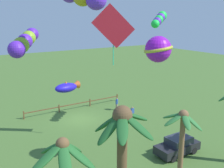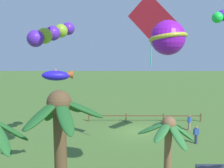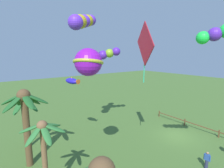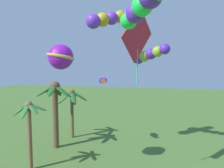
{
  "view_description": "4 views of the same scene",
  "coord_description": "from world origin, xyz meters",
  "px_view_note": "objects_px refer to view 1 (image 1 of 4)",
  "views": [
    {
      "loc": [
        12.42,
        25.87,
        11.3
      ],
      "look_at": [
        0.8,
        7.73,
        5.89
      ],
      "focal_mm": 43.33,
      "sensor_mm": 36.0,
      "label": 1
    },
    {
      "loc": [
        2.5,
        26.51,
        8.82
      ],
      "look_at": [
        2.62,
        8.34,
        6.09
      ],
      "focal_mm": 44.06,
      "sensor_mm": 36.0,
      "label": 2
    },
    {
      "loc": [
        -10.14,
        17.32,
        9.59
      ],
      "look_at": [
        1.43,
        8.57,
        7.03
      ],
      "focal_mm": 26.93,
      "sensor_mm": 36.0,
      "label": 3
    },
    {
      "loc": [
        -15.18,
        4.86,
        8.7
      ],
      "look_at": [
        2.7,
        8.73,
        6.88
      ],
      "focal_mm": 35.12,
      "sensor_mm": 36.0,
      "label": 4
    }
  ],
  "objects_px": {
    "palm_tree_3": "(122,140)",
    "spectator_1": "(132,113)",
    "parked_car_0": "(178,146)",
    "kite_tube_0": "(24,42)",
    "kite_diamond_4": "(113,27)",
    "kite_tube_3": "(159,19)",
    "palm_tree_2": "(63,164)",
    "palm_tree_1": "(182,132)",
    "kite_ball_5": "(158,49)",
    "spectator_0": "(117,104)",
    "kite_fish_1": "(67,87)"
  },
  "relations": [
    {
      "from": "palm_tree_3",
      "to": "spectator_0",
      "type": "height_order",
      "value": "palm_tree_3"
    },
    {
      "from": "parked_car_0",
      "to": "palm_tree_3",
      "type": "bearing_deg",
      "value": 23.83
    },
    {
      "from": "palm_tree_3",
      "to": "kite_tube_0",
      "type": "height_order",
      "value": "kite_tube_0"
    },
    {
      "from": "kite_ball_5",
      "to": "palm_tree_1",
      "type": "bearing_deg",
      "value": 81.64
    },
    {
      "from": "palm_tree_1",
      "to": "kite_diamond_4",
      "type": "distance_m",
      "value": 10.61
    },
    {
      "from": "palm_tree_2",
      "to": "spectator_0",
      "type": "distance_m",
      "value": 20.37
    },
    {
      "from": "palm_tree_2",
      "to": "kite_tube_0",
      "type": "relative_size",
      "value": 1.52
    },
    {
      "from": "spectator_1",
      "to": "kite_tube_3",
      "type": "bearing_deg",
      "value": 121.33
    },
    {
      "from": "palm_tree_1",
      "to": "palm_tree_2",
      "type": "height_order",
      "value": "palm_tree_2"
    },
    {
      "from": "spectator_0",
      "to": "kite_ball_5",
      "type": "distance_m",
      "value": 15.64
    },
    {
      "from": "spectator_1",
      "to": "kite_tube_3",
      "type": "distance_m",
      "value": 10.55
    },
    {
      "from": "kite_tube_0",
      "to": "kite_diamond_4",
      "type": "relative_size",
      "value": 0.72
    },
    {
      "from": "kite_diamond_4",
      "to": "kite_ball_5",
      "type": "height_order",
      "value": "kite_diamond_4"
    },
    {
      "from": "palm_tree_3",
      "to": "kite_tube_3",
      "type": "relative_size",
      "value": 2.28
    },
    {
      "from": "parked_car_0",
      "to": "kite_diamond_4",
      "type": "distance_m",
      "value": 11.37
    },
    {
      "from": "spectator_1",
      "to": "kite_diamond_4",
      "type": "xyz_separation_m",
      "value": [
        4.53,
        3.09,
        9.61
      ]
    },
    {
      "from": "palm_tree_3",
      "to": "kite_tube_3",
      "type": "xyz_separation_m",
      "value": [
        -10.98,
        -9.54,
        6.11
      ]
    },
    {
      "from": "palm_tree_1",
      "to": "kite_tube_3",
      "type": "relative_size",
      "value": 1.89
    },
    {
      "from": "spectator_0",
      "to": "kite_fish_1",
      "type": "relative_size",
      "value": 0.81
    },
    {
      "from": "kite_ball_5",
      "to": "palm_tree_2",
      "type": "bearing_deg",
      "value": 18.1
    },
    {
      "from": "spectator_1",
      "to": "kite_diamond_4",
      "type": "height_order",
      "value": "kite_diamond_4"
    },
    {
      "from": "spectator_1",
      "to": "kite_diamond_4",
      "type": "bearing_deg",
      "value": 34.32
    },
    {
      "from": "palm_tree_1",
      "to": "kite_tube_3",
      "type": "xyz_separation_m",
      "value": [
        -6.23,
        -9.4,
        6.85
      ]
    },
    {
      "from": "palm_tree_2",
      "to": "spectator_1",
      "type": "height_order",
      "value": "palm_tree_2"
    },
    {
      "from": "palm_tree_1",
      "to": "parked_car_0",
      "type": "height_order",
      "value": "palm_tree_1"
    },
    {
      "from": "spectator_1",
      "to": "kite_tube_3",
      "type": "xyz_separation_m",
      "value": [
        -1.37,
        2.26,
        10.21
      ]
    },
    {
      "from": "palm_tree_3",
      "to": "parked_car_0",
      "type": "distance_m",
      "value": 9.92
    },
    {
      "from": "palm_tree_2",
      "to": "palm_tree_3",
      "type": "height_order",
      "value": "palm_tree_3"
    },
    {
      "from": "kite_diamond_4",
      "to": "kite_tube_3",
      "type": "bearing_deg",
      "value": -171.96
    },
    {
      "from": "parked_car_0",
      "to": "kite_ball_5",
      "type": "distance_m",
      "value": 8.89
    },
    {
      "from": "parked_car_0",
      "to": "spectator_1",
      "type": "bearing_deg",
      "value": -99.52
    },
    {
      "from": "parked_car_0",
      "to": "kite_tube_0",
      "type": "bearing_deg",
      "value": -27.6
    },
    {
      "from": "palm_tree_3",
      "to": "spectator_1",
      "type": "bearing_deg",
      "value": -129.15
    },
    {
      "from": "palm_tree_1",
      "to": "palm_tree_3",
      "type": "bearing_deg",
      "value": 1.73
    },
    {
      "from": "kite_fish_1",
      "to": "parked_car_0",
      "type": "bearing_deg",
      "value": 173.3
    },
    {
      "from": "palm_tree_3",
      "to": "spectator_1",
      "type": "height_order",
      "value": "palm_tree_3"
    },
    {
      "from": "palm_tree_3",
      "to": "kite_tube_3",
      "type": "distance_m",
      "value": 15.78
    },
    {
      "from": "palm_tree_3",
      "to": "kite_tube_0",
      "type": "bearing_deg",
      "value": -75.73
    },
    {
      "from": "kite_fish_1",
      "to": "kite_tube_3",
      "type": "distance_m",
      "value": 13.55
    },
    {
      "from": "palm_tree_3",
      "to": "spectator_1",
      "type": "xyz_separation_m",
      "value": [
        -9.61,
        -11.8,
        -4.1
      ]
    },
    {
      "from": "spectator_0",
      "to": "kite_fish_1",
      "type": "bearing_deg",
      "value": 44.47
    },
    {
      "from": "kite_tube_0",
      "to": "kite_fish_1",
      "type": "distance_m",
      "value": 5.3
    },
    {
      "from": "palm_tree_1",
      "to": "kite_diamond_4",
      "type": "relative_size",
      "value": 1.09
    },
    {
      "from": "palm_tree_1",
      "to": "palm_tree_2",
      "type": "relative_size",
      "value": 1.0
    },
    {
      "from": "palm_tree_1",
      "to": "kite_fish_1",
      "type": "xyz_separation_m",
      "value": [
        5.74,
        -4.58,
        2.73
      ]
    },
    {
      "from": "palm_tree_3",
      "to": "kite_tube_0",
      "type": "xyz_separation_m",
      "value": [
        2.33,
        -9.16,
        4.56
      ]
    },
    {
      "from": "parked_car_0",
      "to": "kite_fish_1",
      "type": "height_order",
      "value": "kite_fish_1"
    },
    {
      "from": "palm_tree_2",
      "to": "palm_tree_3",
      "type": "relative_size",
      "value": 0.83
    },
    {
      "from": "kite_tube_0",
      "to": "parked_car_0",
      "type": "bearing_deg",
      "value": 152.4
    },
    {
      "from": "palm_tree_2",
      "to": "parked_car_0",
      "type": "xyz_separation_m",
      "value": [
        -11.42,
        -3.21,
        -3.55
      ]
    }
  ]
}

